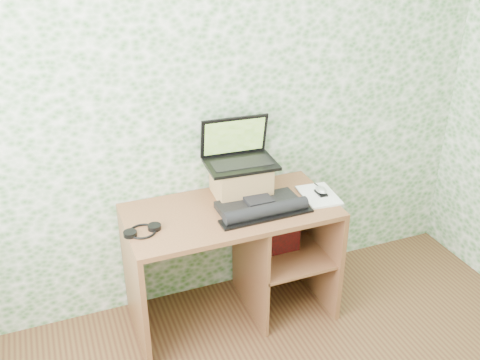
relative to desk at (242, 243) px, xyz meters
name	(u,v)px	position (x,y,z in m)	size (l,w,h in m)	color
wall_back	(211,100)	(-0.08, 0.28, 0.82)	(3.50, 3.50, 0.00)	white
desk	(242,243)	(0.00, 0.00, 0.00)	(1.20, 0.60, 0.75)	brown
riser	(241,180)	(0.04, 0.12, 0.36)	(0.32, 0.26, 0.19)	#A8814B
laptop	(238,153)	(0.04, 0.16, 0.52)	(0.42, 0.30, 0.27)	black
keyboard	(261,207)	(0.08, -0.11, 0.29)	(0.54, 0.28, 0.08)	black
headphones	(142,231)	(-0.60, -0.09, 0.28)	(0.20, 0.17, 0.03)	black
notepad	(319,195)	(0.46, -0.07, 0.28)	(0.19, 0.28, 0.01)	white
mouse	(321,191)	(0.48, -0.07, 0.30)	(0.06, 0.09, 0.03)	silver
pen	(320,187)	(0.51, 0.00, 0.29)	(0.01, 0.01, 0.12)	black
red_box	(279,230)	(0.23, -0.03, 0.06)	(0.25, 0.08, 0.31)	maroon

